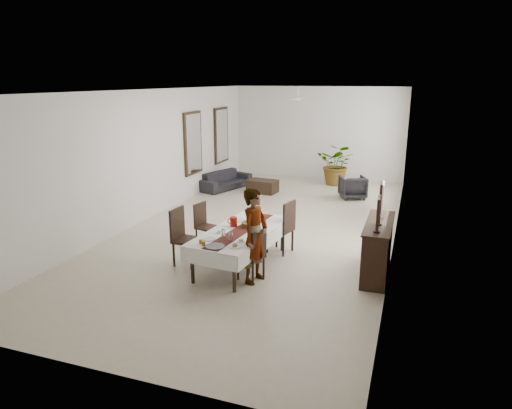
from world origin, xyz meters
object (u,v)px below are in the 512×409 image
at_px(red_pitcher, 234,222).
at_px(woman, 255,236).
at_px(sofa, 225,180).
at_px(sideboard_body, 377,249).
at_px(dining_table_top, 241,232).

height_order(red_pitcher, woman, woman).
distance_m(woman, sofa, 7.14).
bearing_deg(red_pitcher, sideboard_body, 5.76).
xyz_separation_m(dining_table_top, sofa, (-2.77, 5.77, -0.40)).
height_order(sideboard_body, sofa, sideboard_body).
relative_size(woman, sofa, 0.88).
bearing_deg(red_pitcher, dining_table_top, -36.92).
bearing_deg(sofa, sideboard_body, -116.31).
relative_size(sideboard_body, sofa, 0.84).
bearing_deg(sofa, dining_table_top, -135.09).
relative_size(woman, sideboard_body, 1.05).
distance_m(red_pitcher, sofa, 6.18).
xyz_separation_m(dining_table_top, sideboard_body, (2.46, 0.43, -0.20)).
bearing_deg(dining_table_top, sideboard_body, 15.93).
relative_size(dining_table_top, woman, 1.34).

